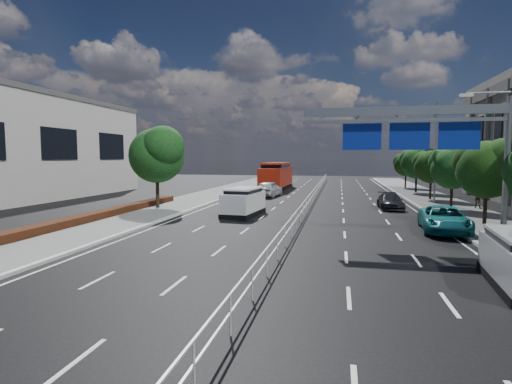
# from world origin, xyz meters

# --- Properties ---
(ground) EXTENTS (160.00, 160.00, 0.00)m
(ground) POSITION_xyz_m (0.00, 0.00, 0.00)
(ground) COLOR black
(ground) RESTS_ON ground
(kerb_near) EXTENTS (0.25, 140.00, 0.15)m
(kerb_near) POSITION_xyz_m (-9.00, 0.00, 0.07)
(kerb_near) COLOR silver
(kerb_near) RESTS_ON ground
(median_fence) EXTENTS (0.05, 85.00, 1.02)m
(median_fence) POSITION_xyz_m (0.00, 22.50, 0.53)
(median_fence) COLOR silver
(median_fence) RESTS_ON ground
(hedge_near) EXTENTS (1.00, 36.00, 0.44)m
(hedge_near) POSITION_xyz_m (-13.30, 5.00, 0.36)
(hedge_near) COLOR black
(hedge_near) RESTS_ON sidewalk_near
(overhead_gantry) EXTENTS (10.24, 0.38, 7.45)m
(overhead_gantry) POSITION_xyz_m (6.74, 10.05, 5.61)
(overhead_gantry) COLOR gray
(overhead_gantry) RESTS_ON ground
(streetlight_far) EXTENTS (2.78, 2.40, 9.00)m
(streetlight_far) POSITION_xyz_m (10.50, 26.00, 5.21)
(streetlight_far) COLOR gray
(streetlight_far) RESTS_ON ground
(near_tree_back) EXTENTS (4.84, 4.51, 6.69)m
(near_tree_back) POSITION_xyz_m (-11.94, 17.97, 4.61)
(near_tree_back) COLOR black
(near_tree_back) RESTS_ON ground
(far_tree_d) EXTENTS (3.85, 3.59, 5.34)m
(far_tree_d) POSITION_xyz_m (11.25, 14.48, 3.69)
(far_tree_d) COLOR black
(far_tree_d) RESTS_ON ground
(far_tree_e) EXTENTS (3.63, 3.38, 5.13)m
(far_tree_e) POSITION_xyz_m (11.25, 21.98, 3.56)
(far_tree_e) COLOR black
(far_tree_e) RESTS_ON ground
(far_tree_f) EXTENTS (3.52, 3.28, 5.02)m
(far_tree_f) POSITION_xyz_m (11.24, 29.48, 3.49)
(far_tree_f) COLOR black
(far_tree_f) RESTS_ON ground
(far_tree_g) EXTENTS (3.96, 3.69, 5.45)m
(far_tree_g) POSITION_xyz_m (11.25, 36.98, 3.75)
(far_tree_g) COLOR black
(far_tree_g) RESTS_ON ground
(far_tree_h) EXTENTS (3.41, 3.18, 4.91)m
(far_tree_h) POSITION_xyz_m (11.24, 44.48, 3.42)
(far_tree_h) COLOR black
(far_tree_h) RESTS_ON ground
(white_minivan) EXTENTS (2.48, 4.83, 2.02)m
(white_minivan) POSITION_xyz_m (-4.32, 16.01, 0.99)
(white_minivan) COLOR black
(white_minivan) RESTS_ON ground
(red_bus) EXTENTS (2.91, 11.80, 3.52)m
(red_bus) POSITION_xyz_m (-5.66, 40.08, 1.83)
(red_bus) COLOR black
(red_bus) RESTS_ON ground
(near_car_silver) EXTENTS (2.58, 5.20, 1.70)m
(near_car_silver) POSITION_xyz_m (-4.94, 30.12, 0.85)
(near_car_silver) COLOR #ACAFB3
(near_car_silver) RESTS_ON ground
(near_car_dark) EXTENTS (1.97, 5.11, 1.66)m
(near_car_dark) POSITION_xyz_m (-6.65, 54.39, 0.83)
(near_car_dark) COLOR black
(near_car_dark) RESTS_ON ground
(parked_car_teal) EXTENTS (2.87, 5.42, 1.45)m
(parked_car_teal) POSITION_xyz_m (8.30, 12.00, 0.72)
(parked_car_teal) COLOR #1C7B80
(parked_car_teal) RESTS_ON ground
(parked_car_dark) EXTENTS (1.92, 4.44, 1.27)m
(parked_car_dark) POSITION_xyz_m (6.58, 21.90, 0.64)
(parked_car_dark) COLOR black
(parked_car_dark) RESTS_ON ground
(pedestrian_b) EXTENTS (0.94, 0.91, 1.52)m
(pedestrian_b) POSITION_xyz_m (13.40, 22.91, 0.90)
(pedestrian_b) COLOR gray
(pedestrian_b) RESTS_ON sidewalk_far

